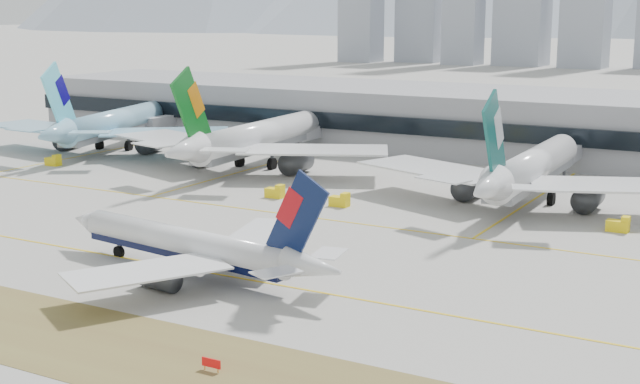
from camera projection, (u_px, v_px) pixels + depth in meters
The scene contains 11 objects.
ground at pixel (274, 271), 121.32m from camera, with size 3000.00×3000.00×0.00m, color #A4A19A.
taxiing_airliner at pixel (194, 247), 118.64m from camera, with size 49.39×42.59×16.61m.
widebody_korean at pixel (111, 125), 223.29m from camera, with size 65.07×64.93×23.93m.
widebody_eva at pixel (253, 140), 197.77m from camera, with size 68.55×67.17×24.48m.
widebody_cathay at pixel (529, 171), 162.09m from camera, with size 64.94×63.40×23.15m.
terminal at pixel (525, 124), 217.71m from camera, with size 280.00×43.10×15.00m.
hold_sign_right at pixel (211, 363), 87.63m from camera, with size 2.20×0.15×1.35m.
gse_c at pixel (619, 225), 142.70m from camera, with size 3.55×2.00×2.60m.
gse_b at pixel (276, 192), 168.24m from camera, with size 3.55×2.00×2.60m.
gse_extra at pixel (340, 201), 160.84m from camera, with size 3.55×2.00×2.60m.
gse_a at pixel (54, 161), 202.71m from camera, with size 3.55×2.00×2.60m.
Camera 1 is at (62.79, -98.47, 35.13)m, focal length 50.00 mm.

